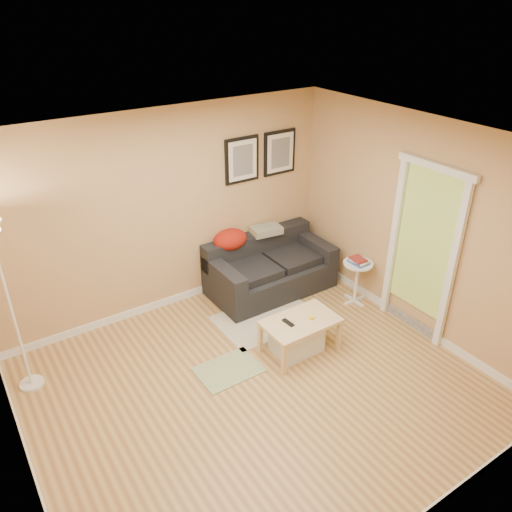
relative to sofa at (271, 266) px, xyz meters
name	(u,v)px	position (x,y,z in m)	size (l,w,h in m)	color
floor	(257,387)	(-1.25, -1.53, -0.38)	(4.50, 4.50, 0.00)	tan
ceiling	(257,149)	(-1.25, -1.53, 2.23)	(4.50, 4.50, 0.00)	white
wall_back	(168,213)	(-1.25, 0.47, 0.92)	(4.50, 4.50, 0.00)	tan
wall_front	(427,417)	(-1.25, -3.53, 0.92)	(4.50, 4.50, 0.00)	tan
wall_left	(1,373)	(-3.50, -1.53, 0.92)	(4.00, 4.00, 0.00)	tan
wall_right	(418,228)	(1.00, -1.53, 0.92)	(4.00, 4.00, 0.00)	tan
baseboard_back	(176,298)	(-1.25, 0.46, -0.33)	(4.50, 0.02, 0.10)	white
baseboard_left	(38,486)	(-3.49, -1.53, -0.33)	(0.02, 4.00, 0.10)	white
baseboard_right	(402,316)	(0.99, -1.53, -0.33)	(0.02, 4.00, 0.10)	white
sofa	(271,266)	(0.00, 0.00, 0.00)	(1.70, 0.90, 0.75)	black
red_throw	(230,240)	(-0.44, 0.33, 0.40)	(0.48, 0.36, 0.28)	#B12810
plaid_throw	(266,230)	(0.12, 0.29, 0.41)	(0.42, 0.26, 0.10)	tan
framed_print_left	(242,160)	(-0.17, 0.45, 1.43)	(0.50, 0.04, 0.60)	black
framed_print_right	(280,152)	(0.43, 0.45, 1.43)	(0.50, 0.04, 0.60)	black
area_rug	(266,318)	(-0.46, -0.55, -0.37)	(1.25, 0.85, 0.01)	beige
green_runner	(229,370)	(-1.36, -1.13, -0.37)	(0.70, 0.50, 0.01)	#668C4C
coffee_table	(300,336)	(-0.49, -1.29, -0.16)	(0.86, 0.53, 0.43)	beige
remote_control	(288,323)	(-0.65, -1.26, 0.07)	(0.05, 0.16, 0.02)	black
tape_roll	(311,317)	(-0.37, -1.33, 0.07)	(0.07, 0.07, 0.03)	yellow
storage_bin	(297,339)	(-0.52, -1.27, -0.20)	(0.56, 0.41, 0.34)	white
side_table	(356,282)	(0.77, -0.88, -0.07)	(0.39, 0.39, 0.60)	white
book_stack	(359,261)	(0.76, -0.89, 0.26)	(0.18, 0.24, 0.08)	#35549F
floor_lamp	(13,314)	(-3.25, -0.15, 0.54)	(0.25, 0.25, 1.94)	white
doorway	(421,255)	(0.95, -1.68, 0.65)	(0.12, 1.01, 2.13)	white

